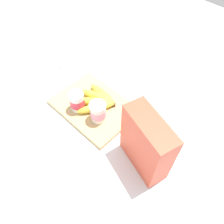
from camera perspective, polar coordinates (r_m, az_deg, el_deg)
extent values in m
plane|color=white|center=(0.99, -4.55, 1.09)|extent=(2.40, 2.40, 0.00)
cube|color=tan|center=(0.98, -4.58, 1.41)|extent=(0.34, 0.25, 0.02)
cube|color=#D85138|center=(0.75, 8.64, -8.08)|extent=(0.21, 0.13, 0.25)
cylinder|color=white|center=(0.90, -3.54, -0.08)|extent=(0.06, 0.06, 0.08)
cylinder|color=pink|center=(0.90, -3.54, -0.08)|extent=(0.06, 0.06, 0.04)
cylinder|color=silver|center=(0.86, -3.68, 1.70)|extent=(0.07, 0.07, 0.00)
cylinder|color=white|center=(0.94, -8.80, 2.62)|extent=(0.06, 0.06, 0.08)
cylinder|color=#DB384C|center=(0.94, -8.80, 2.62)|extent=(0.06, 0.06, 0.04)
cylinder|color=silver|center=(0.91, -9.14, 4.42)|extent=(0.06, 0.06, 0.00)
ellipsoid|color=yellow|center=(1.00, -2.45, 4.60)|extent=(0.15, 0.05, 0.03)
ellipsoid|color=yellow|center=(0.98, -3.85, 3.89)|extent=(0.17, 0.08, 0.04)
ellipsoid|color=yellow|center=(0.96, -4.32, 2.51)|extent=(0.15, 0.13, 0.04)
ellipsoid|color=yellow|center=(0.94, -4.16, 1.11)|extent=(0.11, 0.16, 0.04)
cylinder|color=brown|center=(0.96, 0.49, 1.83)|extent=(0.01, 0.01, 0.02)
cylinder|color=silver|center=(1.15, -12.36, 9.17)|extent=(0.09, 0.07, 0.01)
ellipsoid|color=silver|center=(1.20, -12.53, 11.18)|extent=(0.04, 0.04, 0.01)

